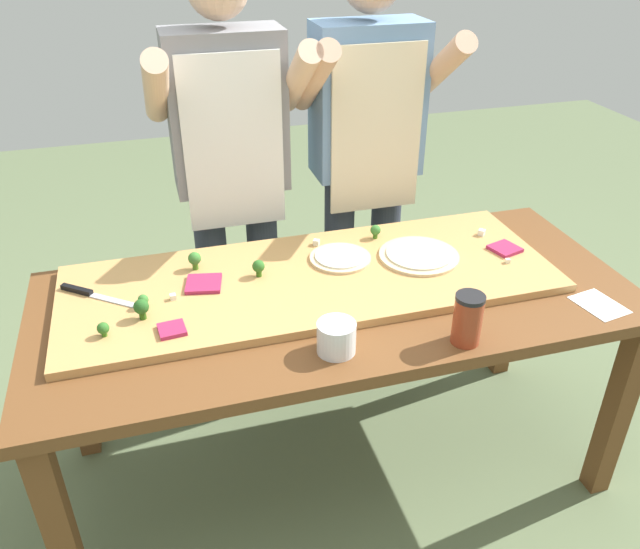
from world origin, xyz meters
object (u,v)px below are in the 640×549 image
chefs_knife (91,294)px  broccoli_floret_front_mid (195,259)px  broccoli_floret_center_right (143,300)px  cheese_crumble_c (482,232)px  pizza_whole_white_garlic (340,258)px  broccoli_floret_center_left (103,329)px  pizza_slice_far_left (505,249)px  cheese_crumble_a (508,261)px  pizza_slice_center (204,284)px  cheese_crumble_d (173,297)px  pizza_whole_cheese_artichoke (419,255)px  recipe_note (599,305)px  cheese_crumble_b (316,242)px  broccoli_floret_front_right (375,231)px  sauce_jar (468,319)px  broccoli_floret_back_left (141,308)px  broccoli_floret_back_right (259,267)px  pizza_slice_near_left (172,330)px  cook_right (366,148)px  cook_left (231,161)px  flour_cup (336,339)px  prep_table (337,319)px

chefs_knife → broccoli_floret_front_mid: 0.33m
broccoli_floret_front_mid → broccoli_floret_center_right: (-0.17, -0.18, -0.01)m
chefs_knife → cheese_crumble_c: 1.33m
pizza_whole_white_garlic → broccoli_floret_center_left: 0.78m
broccoli_floret_center_left → pizza_whole_white_garlic: bearing=16.9°
pizza_slice_far_left → cheese_crumble_a: size_ratio=6.25×
pizza_slice_center → cheese_crumble_d: bearing=-150.8°
pizza_whole_cheese_artichoke → pizza_slice_far_left: 0.30m
broccoli_floret_front_mid → cheese_crumble_d: broccoli_floret_front_mid is taller
pizza_slice_center → recipe_note: (1.14, -0.40, -0.03)m
chefs_knife → cheese_crumble_b: size_ratio=12.77×
broccoli_floret_center_right → broccoli_floret_front_right: bearing=15.7°
broccoli_floret_front_mid → cheese_crumble_d: bearing=-117.6°
broccoli_floret_front_right → sauce_jar: bearing=-86.1°
cheese_crumble_c → broccoli_floret_back_left: bearing=-170.4°
chefs_knife → broccoli_floret_back_left: size_ratio=4.03×
chefs_knife → broccoli_floret_back_left: broccoli_floret_back_left is taller
chefs_knife → cheese_crumble_b: cheese_crumble_b is taller
pizza_whole_cheese_artichoke → broccoli_floret_center_right: bearing=-176.4°
cheese_crumble_b → chefs_knife: bearing=-170.5°
pizza_whole_cheese_artichoke → broccoli_floret_back_right: (-0.54, 0.03, 0.03)m
broccoli_floret_back_right → broccoli_floret_center_right: (-0.36, -0.08, -0.01)m
recipe_note → cheese_crumble_b: bearing=142.5°
pizza_whole_white_garlic → cheese_crumble_d: 0.56m
pizza_slice_near_left → cheese_crumble_c: size_ratio=3.45×
broccoli_floret_front_right → cook_right: 0.38m
broccoli_floret_front_mid → broccoli_floret_front_right: size_ratio=1.20×
recipe_note → cheese_crumble_c: bearing=107.3°
pizza_whole_white_garlic → pizza_slice_center: pizza_whole_white_garlic is taller
pizza_whole_cheese_artichoke → broccoli_floret_center_left: bearing=-170.4°
recipe_note → pizza_whole_cheese_artichoke: bearing=138.0°
pizza_whole_cheese_artichoke → cook_left: cook_left is taller
broccoli_floret_front_right → pizza_slice_near_left: bearing=-153.3°
broccoli_floret_center_right → flour_cup: 0.58m
pizza_whole_white_garlic → broccoli_floret_back_left: 0.67m
pizza_whole_white_garlic → cheese_crumble_d: (-0.55, -0.09, 0.00)m
broccoli_floret_center_right → recipe_note: bearing=-13.9°
broccoli_floret_back_left → broccoli_floret_center_left: broccoli_floret_back_left is taller
recipe_note → broccoli_floret_center_left: bearing=171.6°
broccoli_floret_center_left → flour_cup: flour_cup is taller
cook_left → cheese_crumble_d: bearing=-117.7°
cook_right → cheese_crumble_d: bearing=-146.6°
prep_table → broccoli_floret_center_left: (-0.69, -0.06, 0.14)m
cheese_crumble_c → flour_cup: size_ratio=0.20×
broccoli_floret_front_mid → cheese_crumble_b: 0.42m
chefs_knife → broccoli_floret_center_left: broccoli_floret_center_left is taller
broccoli_floret_center_right → cheese_crumble_d: 0.09m
cheese_crumble_b → prep_table: bearing=-92.6°
pizza_slice_far_left → broccoli_floret_center_left: size_ratio=2.10×
broccoli_floret_back_left → pizza_slice_far_left: bearing=3.7°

